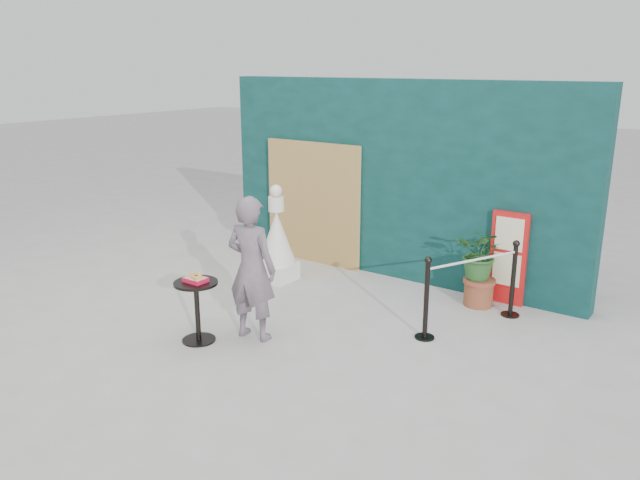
{
  "coord_description": "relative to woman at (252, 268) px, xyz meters",
  "views": [
    {
      "loc": [
        4.56,
        -5.12,
        3.21
      ],
      "look_at": [
        0.0,
        1.2,
        1.0
      ],
      "focal_mm": 35.0,
      "sensor_mm": 36.0,
      "label": 1
    }
  ],
  "objects": [
    {
      "name": "menu_board",
      "position": [
        2.09,
        2.88,
        -0.23
      ],
      "size": [
        0.5,
        0.07,
        1.3
      ],
      "color": "red",
      "rests_on": "ground"
    },
    {
      "name": "woman",
      "position": [
        0.0,
        0.0,
        0.0
      ],
      "size": [
        0.69,
        0.5,
        1.76
      ],
      "primitive_type": "imported",
      "rotation": [
        0.0,
        0.0,
        3.28
      ],
      "color": "slate",
      "rests_on": "ground"
    },
    {
      "name": "back_wall",
      "position": [
        0.19,
        3.07,
        0.62
      ],
      "size": [
        6.0,
        0.3,
        3.0
      ],
      "primitive_type": "cube",
      "color": "#0A2D29",
      "rests_on": "ground"
    },
    {
      "name": "planter",
      "position": [
        1.82,
        2.59,
        -0.24
      ],
      "size": [
        0.65,
        0.56,
        1.1
      ],
      "color": "brown",
      "rests_on": "ground"
    },
    {
      "name": "stanchion_barrier",
      "position": [
        2.01,
        1.84,
        -0.38
      ],
      "size": [
        0.84,
        1.54,
        1.03
      ],
      "color": "black",
      "rests_on": "ground"
    },
    {
      "name": "statue",
      "position": [
        -1.09,
        1.78,
        -0.27
      ],
      "size": [
        0.58,
        0.58,
        1.49
      ],
      "color": "white",
      "rests_on": "ground"
    },
    {
      "name": "bamboo_fence",
      "position": [
        -1.21,
        2.86,
        0.12
      ],
      "size": [
        1.8,
        0.08,
        2.0
      ],
      "primitive_type": "cube",
      "color": "tan",
      "rests_on": "ground"
    },
    {
      "name": "cafe_table",
      "position": [
        -0.46,
        -0.47,
        -0.38
      ],
      "size": [
        0.52,
        0.52,
        0.75
      ],
      "color": "black",
      "rests_on": "ground"
    },
    {
      "name": "ground",
      "position": [
        0.19,
        -0.08,
        -0.88
      ],
      "size": [
        60.0,
        60.0,
        0.0
      ],
      "primitive_type": "plane",
      "color": "#ADAAA5",
      "rests_on": "ground"
    },
    {
      "name": "food_basket",
      "position": [
        -0.46,
        -0.46,
        -0.09
      ],
      "size": [
        0.26,
        0.19,
        0.11
      ],
      "color": "red",
      "rests_on": "cafe_table"
    }
  ]
}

